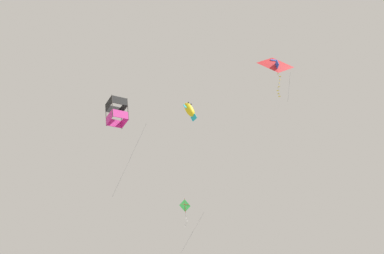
{
  "coord_description": "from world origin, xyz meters",
  "views": [
    {
      "loc": [
        32.41,
        -24.1,
        10.88
      ],
      "look_at": [
        2.18,
        -0.35,
        24.9
      ],
      "focal_mm": 45.55,
      "sensor_mm": 36.0,
      "label": 1
    }
  ],
  "objects_px": {
    "kite_box_upper_right": "(117,112)",
    "kite_delta_low_drifter": "(276,65)",
    "kite_fish_mid_left": "(190,110)",
    "kite_diamond_highest": "(185,207)"
  },
  "relations": [
    {
      "from": "kite_box_upper_right",
      "to": "kite_delta_low_drifter",
      "type": "xyz_separation_m",
      "value": [
        8.62,
        10.22,
        4.12
      ]
    },
    {
      "from": "kite_box_upper_right",
      "to": "kite_fish_mid_left",
      "type": "bearing_deg",
      "value": 105.19
    },
    {
      "from": "kite_fish_mid_left",
      "to": "kite_diamond_highest",
      "type": "bearing_deg",
      "value": -142.98
    },
    {
      "from": "kite_box_upper_right",
      "to": "kite_delta_low_drifter",
      "type": "bearing_deg",
      "value": 147.16
    },
    {
      "from": "kite_box_upper_right",
      "to": "kite_fish_mid_left",
      "type": "relative_size",
      "value": 5.51
    },
    {
      "from": "kite_diamond_highest",
      "to": "kite_fish_mid_left",
      "type": "relative_size",
      "value": 3.5
    },
    {
      "from": "kite_box_upper_right",
      "to": "kite_diamond_highest",
      "type": "xyz_separation_m",
      "value": [
        -4.49,
        10.61,
        -6.0
      ]
    },
    {
      "from": "kite_diamond_highest",
      "to": "kite_fish_mid_left",
      "type": "distance_m",
      "value": 16.39
    },
    {
      "from": "kite_box_upper_right",
      "to": "kite_delta_low_drifter",
      "type": "relative_size",
      "value": 1.91
    },
    {
      "from": "kite_box_upper_right",
      "to": "kite_diamond_highest",
      "type": "distance_m",
      "value": 12.99
    }
  ]
}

